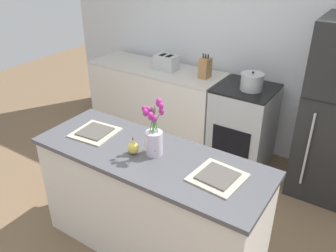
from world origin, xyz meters
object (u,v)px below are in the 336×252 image
object	(u,v)px
flower_vase	(154,136)
pear_figurine	(133,147)
stove_range	(242,126)
cooking_pot	(252,82)
knife_block	(205,68)
toaster	(166,62)
plate_setting_left	(95,132)
plate_setting_right	(218,177)

from	to	relation	value
flower_vase	pear_figurine	xyz separation A→B (m)	(-0.13, -0.08, -0.09)
stove_range	cooking_pot	size ratio (longest dim) A/B	3.90
flower_vase	knife_block	bearing A→B (deg)	105.27
stove_range	flower_vase	size ratio (longest dim) A/B	2.09
flower_vase	cooking_pot	distance (m)	1.54
stove_range	pear_figurine	xyz separation A→B (m)	(-0.20, -1.65, 0.51)
toaster	knife_block	bearing A→B (deg)	1.02
stove_range	flower_vase	bearing A→B (deg)	-92.67
flower_vase	plate_setting_left	distance (m)	0.59
pear_figurine	flower_vase	bearing A→B (deg)	32.69
pear_figurine	cooking_pot	distance (m)	1.64
plate_setting_right	toaster	bearing A→B (deg)	132.46
cooking_pot	stove_range	bearing A→B (deg)	150.93
pear_figurine	plate_setting_left	world-z (taller)	pear_figurine
flower_vase	plate_setting_right	bearing A→B (deg)	-1.76
flower_vase	cooking_pot	bearing A→B (deg)	85.08
flower_vase	pear_figurine	size ratio (longest dim) A/B	3.32
plate_setting_right	knife_block	xyz separation A→B (m)	(-0.95, 1.60, 0.10)
plate_setting_left	toaster	xyz separation A→B (m)	(-0.37, 1.59, 0.07)
plate_setting_left	knife_block	xyz separation A→B (m)	(0.14, 1.60, 0.10)
plate_setting_right	cooking_pot	xyz separation A→B (m)	(-0.38, 1.55, 0.08)
flower_vase	plate_setting_right	world-z (taller)	flower_vase
plate_setting_left	cooking_pot	world-z (taller)	cooking_pot
stove_range	plate_setting_right	world-z (taller)	plate_setting_right
plate_setting_left	stove_range	bearing A→B (deg)	67.92
plate_setting_right	cooking_pot	size ratio (longest dim) A/B	1.46
toaster	cooking_pot	xyz separation A→B (m)	(1.07, -0.04, 0.00)
pear_figurine	toaster	xyz separation A→B (m)	(-0.81, 1.66, 0.03)
toaster	plate_setting_right	bearing A→B (deg)	-47.54
pear_figurine	knife_block	world-z (taller)	knife_block
plate_setting_left	cooking_pot	xyz separation A→B (m)	(0.70, 1.55, 0.08)
flower_vase	cooking_pot	world-z (taller)	flower_vase
stove_range	plate_setting_left	xyz separation A→B (m)	(-0.64, -1.59, 0.47)
stove_range	pear_figurine	size ratio (longest dim) A/B	6.94
toaster	cooking_pot	bearing A→B (deg)	-2.19
plate_setting_right	knife_block	distance (m)	1.87
flower_vase	plate_setting_right	xyz separation A→B (m)	(0.52, -0.02, -0.14)
plate_setting_left	cooking_pot	bearing A→B (deg)	65.65
stove_range	knife_block	distance (m)	0.76
pear_figurine	toaster	bearing A→B (deg)	116.11
flower_vase	pear_figurine	distance (m)	0.18
plate_setting_left	toaster	size ratio (longest dim) A/B	1.23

